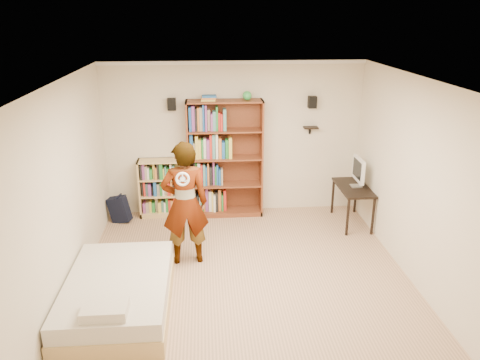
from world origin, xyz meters
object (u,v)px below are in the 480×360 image
object	(u,v)px
tall_bookshelf	(225,159)
computer_desk	(352,205)
low_bookshelf	(163,188)
person	(185,204)
daybed	(118,290)

from	to	relation	value
tall_bookshelf	computer_desk	xyz separation A→B (m)	(2.15, -0.56, -0.70)
tall_bookshelf	low_bookshelf	xyz separation A→B (m)	(-1.11, 0.03, -0.51)
person	tall_bookshelf	bearing A→B (deg)	-117.82
tall_bookshelf	person	world-z (taller)	tall_bookshelf
daybed	person	distance (m)	1.54
tall_bookshelf	computer_desk	world-z (taller)	tall_bookshelf
tall_bookshelf	person	size ratio (longest dim) A/B	1.13
tall_bookshelf	low_bookshelf	bearing A→B (deg)	178.22
low_bookshelf	daybed	xyz separation A→B (m)	(-0.34, -2.84, -0.24)
computer_desk	low_bookshelf	bearing A→B (deg)	169.61
low_bookshelf	computer_desk	bearing A→B (deg)	-10.39
tall_bookshelf	low_bookshelf	size ratio (longest dim) A/B	1.99
computer_desk	person	world-z (taller)	person
low_bookshelf	daybed	world-z (taller)	low_bookshelf
person	low_bookshelf	bearing A→B (deg)	-81.20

